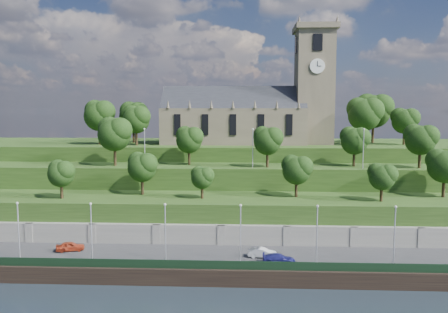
{
  "coord_description": "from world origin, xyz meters",
  "views": [
    {
      "loc": [
        -1.56,
        -53.74,
        22.31
      ],
      "look_at": [
        -5.46,
        30.0,
        13.65
      ],
      "focal_mm": 35.0,
      "sensor_mm": 36.0,
      "label": 1
    }
  ],
  "objects_px": {
    "car_left": "(70,246)",
    "car_middle": "(262,253)",
    "car_right": "(279,259)",
    "church": "(255,111)"
  },
  "relations": [
    {
      "from": "church",
      "to": "car_middle",
      "type": "bearing_deg",
      "value": -89.63
    },
    {
      "from": "church",
      "to": "car_right",
      "type": "height_order",
      "value": "church"
    },
    {
      "from": "church",
      "to": "car_right",
      "type": "xyz_separation_m",
      "value": [
        2.39,
        -42.64,
        -19.88
      ]
    },
    {
      "from": "church",
      "to": "car_middle",
      "type": "distance_m",
      "value": 44.96
    },
    {
      "from": "car_left",
      "to": "car_middle",
      "type": "xyz_separation_m",
      "value": [
        27.98,
        -1.59,
        -0.02
      ]
    },
    {
      "from": "car_left",
      "to": "car_middle",
      "type": "distance_m",
      "value": 28.03
    },
    {
      "from": "car_left",
      "to": "car_right",
      "type": "xyz_separation_m",
      "value": [
        30.11,
        -3.9,
        -0.04
      ]
    },
    {
      "from": "car_left",
      "to": "car_middle",
      "type": "bearing_deg",
      "value": -110.04
    },
    {
      "from": "car_right",
      "to": "car_left",
      "type": "bearing_deg",
      "value": 86.04
    },
    {
      "from": "car_right",
      "to": "church",
      "type": "bearing_deg",
      "value": 6.62
    }
  ]
}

